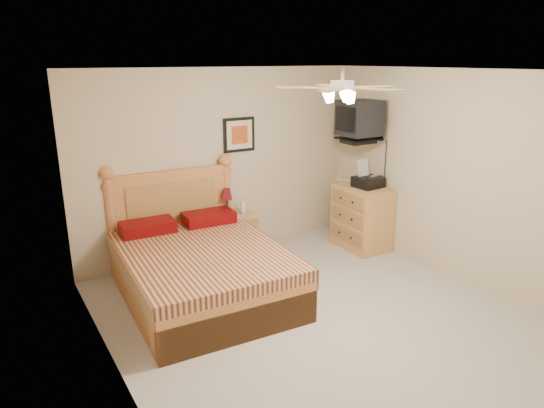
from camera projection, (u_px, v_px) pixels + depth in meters
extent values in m
plane|color=#A7A097|center=(320.00, 320.00, 5.02)|extent=(4.50, 4.50, 0.00)
cube|color=white|center=(328.00, 71.00, 4.30)|extent=(4.00, 4.50, 0.04)
cube|color=#C2AE8F|center=(221.00, 164.00, 6.49)|extent=(4.00, 0.04, 2.50)
cube|color=#C2AE8F|center=(113.00, 246.00, 3.65)|extent=(0.04, 4.50, 2.50)
cube|color=#C2AE8F|center=(460.00, 179.00, 5.66)|extent=(0.04, 4.50, 2.50)
cube|color=#B97D52|center=(236.00, 235.00, 6.60)|extent=(0.55, 0.42, 0.59)
imported|color=silver|center=(243.00, 206.00, 6.53)|extent=(0.10, 0.10, 0.22)
cube|color=black|center=(239.00, 135.00, 6.50)|extent=(0.46, 0.04, 0.46)
cube|color=#B67842|center=(362.00, 217.00, 6.85)|extent=(0.55, 0.78, 0.90)
imported|color=beige|center=(346.00, 182.00, 6.91)|extent=(0.28, 0.32, 0.03)
imported|color=tan|center=(347.00, 180.00, 6.90)|extent=(0.23, 0.31, 0.02)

